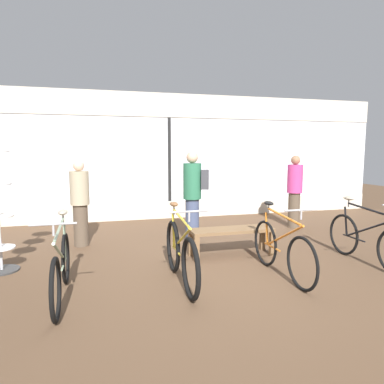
% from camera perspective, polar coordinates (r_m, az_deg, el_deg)
% --- Properties ---
extents(ground_plane, '(24.00, 24.00, 0.00)m').
position_cam_1_polar(ground_plane, '(5.12, 5.80, -13.18)').
color(ground_plane, brown).
extents(shop_back_wall, '(12.00, 0.08, 3.20)m').
position_cam_1_polar(shop_back_wall, '(8.87, -3.81, 6.11)').
color(shop_back_wall, beige).
rests_on(shop_back_wall, ground_plane).
extents(bicycle_far_left, '(0.46, 1.75, 1.02)m').
position_cam_1_polar(bicycle_far_left, '(4.42, -20.96, -11.71)').
color(bicycle_far_left, black).
rests_on(bicycle_far_left, ground_plane).
extents(bicycle_left, '(0.46, 1.75, 1.06)m').
position_cam_1_polar(bicycle_left, '(4.59, -1.91, -10.25)').
color(bicycle_left, black).
rests_on(bicycle_left, ground_plane).
extents(bicycle_right, '(0.46, 1.69, 1.03)m').
position_cam_1_polar(bicycle_right, '(5.00, 14.64, -9.12)').
color(bicycle_right, black).
rests_on(bicycle_right, ground_plane).
extents(bicycle_far_right, '(0.46, 1.76, 1.03)m').
position_cam_1_polar(bicycle_far_right, '(5.98, 27.08, -7.05)').
color(bicycle_far_right, black).
rests_on(bicycle_far_right, ground_plane).
extents(display_bench, '(1.40, 0.44, 0.46)m').
position_cam_1_polar(display_bench, '(5.80, 6.60, -6.88)').
color(display_bench, brown).
rests_on(display_bench, ground_plane).
extents(customer_near_rack, '(0.55, 0.43, 1.74)m').
position_cam_1_polar(customer_near_rack, '(6.47, 0.21, -0.34)').
color(customer_near_rack, '#424C6B').
rests_on(customer_near_rack, ground_plane).
extents(customer_by_window, '(0.48, 0.48, 1.65)m').
position_cam_1_polar(customer_by_window, '(8.14, 16.72, 0.31)').
color(customer_by_window, brown).
rests_on(customer_by_window, ground_plane).
extents(customer_mid_floor, '(0.43, 0.43, 1.59)m').
position_cam_1_polar(customer_mid_floor, '(6.59, -18.17, -1.53)').
color(customer_mid_floor, brown).
rests_on(customer_mid_floor, ground_plane).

